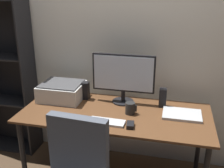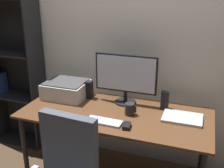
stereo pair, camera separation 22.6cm
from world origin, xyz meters
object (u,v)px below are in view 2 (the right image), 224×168
keyboard (104,122)px  laptop (182,118)px  desk (115,120)px  monitor (126,76)px  coffee_mug (130,109)px  printer (66,89)px  speaker_right (165,100)px  bookshelf (16,75)px  mouse (127,126)px  speaker_left (89,90)px

keyboard → laptop: 0.64m
desk → monitor: monitor is taller
laptop → desk: bearing=-173.6°
coffee_mug → printer: 0.71m
printer → desk: bearing=-16.4°
laptop → speaker_right: (-0.17, 0.15, 0.07)m
speaker_right → laptop: bearing=-41.1°
laptop → speaker_right: speaker_right is taller
desk → keyboard: bearing=-96.3°
speaker_right → bookshelf: bookshelf is taller
keyboard → laptop: laptop is taller
speaker_right → printer: speaker_right is taller
monitor → bookshelf: size_ratio=0.35×
desk → monitor: (0.02, 0.22, 0.34)m
speaker_right → bookshelf: size_ratio=0.10×
keyboard → bookshelf: 1.40m
desk → printer: (-0.56, 0.16, 0.16)m
coffee_mug → laptop: bearing=8.6°
monitor → laptop: monitor is taller
desk → mouse: size_ratio=16.98×
laptop → speaker_right: bearing=138.9°
monitor → coffee_mug: size_ratio=5.59×
keyboard → printer: size_ratio=0.72×
keyboard → speaker_left: 0.53m
keyboard → bookshelf: bearing=157.7°
desk → speaker_left: (-0.34, 0.21, 0.17)m
desk → speaker_right: size_ratio=9.59×
mouse → bookshelf: (-1.47, 0.59, 0.06)m
laptop → speaker_left: 0.92m
desk → bookshelf: bookshelf is taller
monitor → keyboard: size_ratio=1.97×
mouse → speaker_right: (0.22, 0.44, 0.07)m
monitor → speaker_left: (-0.37, -0.01, -0.18)m
printer → speaker_right: bearing=3.0°
keyboard → laptop: size_ratio=0.91×
bookshelf → laptop: bearing=-9.1°
speaker_left → speaker_right: 0.73m
monitor → bookshelf: bearing=173.9°
mouse → bookshelf: bearing=152.2°
laptop → bookshelf: (-1.86, 0.30, 0.07)m
keyboard → bookshelf: bookshelf is taller
monitor → speaker_left: size_ratio=3.36×
monitor → bookshelf: (-1.33, 0.14, -0.18)m
desk → coffee_mug: 0.19m
monitor → speaker_right: size_ratio=3.36×
coffee_mug → speaker_right: bearing=39.9°
desk → speaker_left: bearing=147.8°
laptop → speaker_left: (-0.90, 0.15, 0.07)m
coffee_mug → bookshelf: 1.48m
desk → bookshelf: 1.36m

